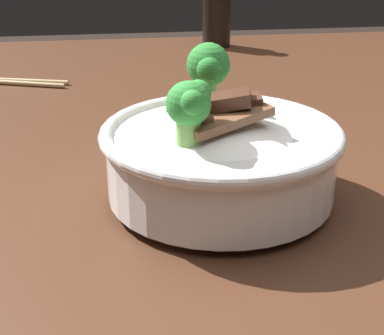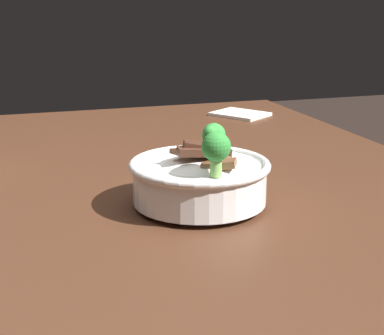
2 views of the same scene
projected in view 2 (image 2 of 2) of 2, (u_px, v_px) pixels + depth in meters
The scene contains 3 objects.
dining_table at pixel (158, 248), 0.97m from camera, with size 1.53×1.07×0.82m.
rice_bowl at pixel (200, 178), 0.90m from camera, with size 0.21×0.21×0.13m.
folded_napkin at pixel (240, 114), 1.58m from camera, with size 0.13×0.10×0.01m, color silver.
Camera 2 is at (-0.87, 0.23, 1.13)m, focal length 57.71 mm.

